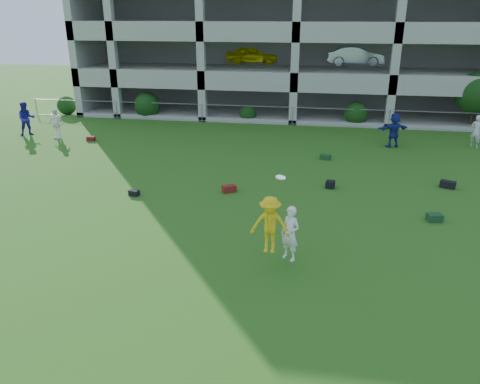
% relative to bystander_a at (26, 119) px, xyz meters
% --- Properties ---
extents(ground, '(100.00, 100.00, 0.00)m').
position_rel_bystander_a_xyz_m(ground, '(15.27, -13.71, -0.99)').
color(ground, '#235114').
rests_on(ground, ground).
extents(bystander_a, '(1.22, 1.18, 1.98)m').
position_rel_bystander_a_xyz_m(bystander_a, '(0.00, 0.00, 0.00)').
color(bystander_a, navy).
rests_on(bystander_a, ground).
extents(bystander_b, '(1.09, 0.67, 1.73)m').
position_rel_bystander_a_xyz_m(bystander_b, '(2.15, -0.48, -0.12)').
color(bystander_b, white).
rests_on(bystander_b, ground).
extents(bystander_d, '(1.80, 1.13, 1.86)m').
position_rel_bystander_a_xyz_m(bystander_d, '(20.96, 0.97, -0.06)').
color(bystander_d, navy).
rests_on(bystander_d, ground).
extents(bystander_e, '(0.76, 0.73, 1.76)m').
position_rel_bystander_a_xyz_m(bystander_e, '(25.33, 1.68, -0.11)').
color(bystander_e, silver).
rests_on(bystander_e, ground).
extents(bag_red_a, '(0.63, 0.55, 0.28)m').
position_rel_bystander_a_xyz_m(bag_red_a, '(13.53, -7.21, -0.85)').
color(bag_red_a, '#5A170F').
rests_on(bag_red_a, ground).
extents(bag_black_b, '(0.45, 0.34, 0.22)m').
position_rel_bystander_a_xyz_m(bag_black_b, '(9.87, -8.23, -0.88)').
color(bag_black_b, black).
rests_on(bag_black_b, ground).
extents(bag_green_c, '(0.57, 0.45, 0.26)m').
position_rel_bystander_a_xyz_m(bag_green_c, '(21.16, -8.76, -0.86)').
color(bag_green_c, '#143921').
rests_on(bag_green_c, ground).
extents(crate_d, '(0.41, 0.41, 0.30)m').
position_rel_bystander_a_xyz_m(crate_d, '(17.59, -6.02, -0.84)').
color(crate_d, black).
rests_on(crate_d, ground).
extents(bag_black_e, '(0.67, 0.52, 0.30)m').
position_rel_bystander_a_xyz_m(bag_black_e, '(22.41, -5.20, -0.84)').
color(bag_black_e, black).
rests_on(bag_black_e, ground).
extents(bag_red_f, '(0.48, 0.33, 0.24)m').
position_rel_bystander_a_xyz_m(bag_red_f, '(4.23, -0.57, -0.87)').
color(bag_red_f, '#560E11').
rests_on(bag_red_f, ground).
extents(bag_green_g, '(0.55, 0.40, 0.25)m').
position_rel_bystander_a_xyz_m(bag_green_g, '(17.38, -1.98, -0.86)').
color(bag_green_g, '#163D1A').
rests_on(bag_green_g, ground).
extents(frisbee_contest, '(1.46, 0.71, 2.57)m').
position_rel_bystander_a_xyz_m(frisbee_contest, '(15.93, -12.79, 0.24)').
color(frisbee_contest, yellow).
rests_on(frisbee_contest, ground).
extents(parking_garage, '(30.00, 14.00, 12.00)m').
position_rel_bystander_a_xyz_m(parking_garage, '(15.27, 13.99, 5.03)').
color(parking_garage, '#9E998C').
rests_on(parking_garage, ground).
extents(fence, '(36.06, 0.06, 1.20)m').
position_rel_bystander_a_xyz_m(fence, '(15.27, 5.29, -0.38)').
color(fence, gray).
rests_on(fence, ground).
extents(shrub_row, '(34.38, 2.52, 3.50)m').
position_rel_bystander_a_xyz_m(shrub_row, '(19.86, 5.99, 0.52)').
color(shrub_row, '#163D11').
rests_on(shrub_row, ground).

